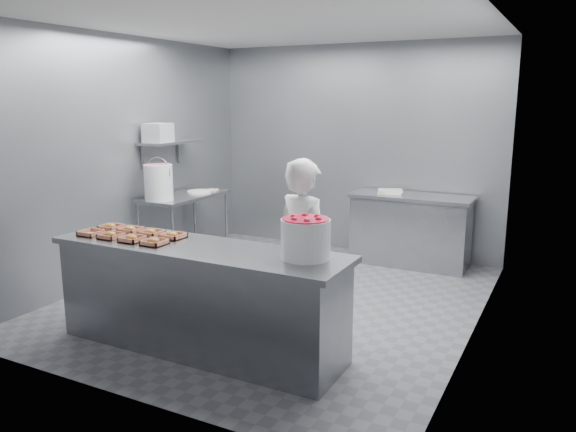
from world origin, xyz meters
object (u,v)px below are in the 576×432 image
object	(u,v)px
tray_6	(151,232)
appliance	(158,133)
tray_2	(132,238)
tray_0	(91,233)
worker	(304,251)
tray_3	(154,242)
back_counter	(410,230)
glaze_bucket	(159,182)
strawberry_tub	(306,237)
tray_5	(131,230)
tray_4	(111,227)
tray_7	(173,235)
prep_table	(185,219)
service_counter	(199,298)
tray_1	(111,235)

from	to	relation	value
tray_6	appliance	bearing A→B (deg)	127.58
tray_2	tray_0	bearing A→B (deg)	180.00
worker	appliance	world-z (taller)	appliance
tray_3	back_counter	bearing A→B (deg)	69.69
tray_0	glaze_bucket	world-z (taller)	glaze_bucket
tray_3	strawberry_tub	world-z (taller)	strawberry_tub
tray_5	worker	bearing A→B (deg)	17.63
tray_4	tray_5	size ratio (longest dim) A/B	1.00
tray_4	tray_7	bearing A→B (deg)	0.00
tray_0	worker	bearing A→B (deg)	22.45
prep_table	tray_3	distance (m)	2.47
service_counter	back_counter	size ratio (longest dim) A/B	1.73
tray_2	worker	size ratio (longest dim) A/B	0.12
service_counter	tray_1	world-z (taller)	tray_1
tray_7	glaze_bucket	world-z (taller)	glaze_bucket
tray_0	tray_4	size ratio (longest dim) A/B	1.00
service_counter	tray_4	distance (m)	1.17
back_counter	strawberry_tub	world-z (taller)	strawberry_tub
service_counter	strawberry_tub	distance (m)	1.13
tray_3	worker	distance (m)	1.26
tray_4	strawberry_tub	world-z (taller)	strawberry_tub
tray_4	tray_0	bearing A→B (deg)	-89.28
prep_table	glaze_bucket	bearing A→B (deg)	-93.53
prep_table	appliance	world-z (taller)	appliance
tray_4	tray_7	size ratio (longest dim) A/B	1.00
tray_2	tray_6	distance (m)	0.24
tray_6	appliance	xyz separation A→B (m)	(-1.23, 1.60, 0.76)
tray_2	tray_6	bearing A→B (deg)	90.00
appliance	tray_5	bearing A→B (deg)	-63.01
tray_3	prep_table	bearing A→B (deg)	122.17
tray_4	strawberry_tub	distance (m)	2.01
tray_4	strawberry_tub	xyz separation A→B (m)	(2.01, -0.03, 0.14)
tray_1	tray_5	bearing A→B (deg)	90.00
tray_5	strawberry_tub	world-z (taller)	strawberry_tub
back_counter	service_counter	bearing A→B (deg)	-105.48
service_counter	tray_0	bearing A→B (deg)	-173.52
service_counter	worker	world-z (taller)	worker
tray_1	strawberry_tub	size ratio (longest dim) A/B	0.50
service_counter	tray_6	xyz separation A→B (m)	(-0.59, 0.12, 0.47)
prep_table	tray_7	distance (m)	2.27
worker	tray_4	bearing A→B (deg)	37.36
prep_table	tray_2	xyz separation A→B (m)	(1.06, -2.07, 0.33)
prep_table	back_counter	xyz separation A→B (m)	(2.55, 1.30, -0.14)
service_counter	strawberry_tub	bearing A→B (deg)	5.23
appliance	back_counter	bearing A→B (deg)	24.51
worker	back_counter	bearing A→B (deg)	-72.72
prep_table	appliance	distance (m)	1.12
tray_1	tray_4	bearing A→B (deg)	134.79
service_counter	tray_6	size ratio (longest dim) A/B	13.88
tray_3	tray_5	xyz separation A→B (m)	(-0.48, 0.24, 0.00)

